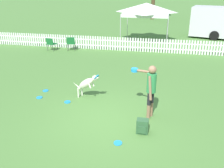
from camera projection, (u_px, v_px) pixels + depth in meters
name	position (u px, v px, depth m)	size (l,w,h in m)	color
ground_plane	(109.00, 120.00, 7.69)	(240.00, 240.00, 0.00)	#4C7A38
handler_person	(150.00, 85.00, 7.49)	(0.87, 0.92, 1.70)	#8C664C
leaping_dog	(87.00, 83.00, 8.90)	(1.15, 0.58, 1.02)	beige
frisbee_near_handler	(67.00, 102.00, 8.83)	(0.22, 0.22, 0.02)	#1E8CD8
frisbee_near_dog	(39.00, 98.00, 9.17)	(0.22, 0.22, 0.02)	#1E8CD8
frisbee_midfield	(45.00, 91.00, 9.75)	(0.22, 0.22, 0.02)	#1E8CD8
frisbee_far_scatter	(118.00, 143.00, 6.57)	(0.22, 0.22, 0.02)	#1E8CD8
backpack_on_grass	(142.00, 126.00, 6.97)	(0.33, 0.28, 0.41)	#2D5633
picket_fence	(139.00, 45.00, 15.20)	(23.70, 0.04, 0.83)	white
folding_chair_blue_left	(71.00, 42.00, 15.34)	(0.59, 0.60, 0.87)	#333338
folding_chair_center	(51.00, 43.00, 15.38)	(0.60, 0.61, 0.80)	#333338
canopy_tent_main	(146.00, 9.00, 16.79)	(3.03, 3.03, 2.69)	#B2B2B2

